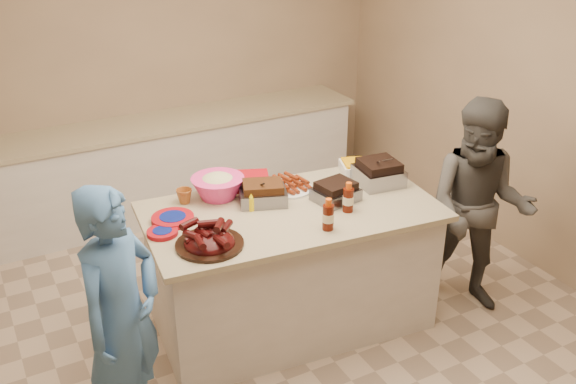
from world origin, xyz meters
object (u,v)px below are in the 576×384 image
island (291,321)px  plastic_cup (185,203)px  mustard_bottle (251,210)px  roasting_pan (378,183)px  coleslaw_bowl (218,197)px  bbq_bottle_a (328,229)px  bbq_bottle_b (348,211)px  rib_platter (210,246)px  guest_gray (465,302)px

island → plastic_cup: (-0.59, 0.41, 0.90)m
island → mustard_bottle: 0.94m
island → plastic_cup: 1.15m
roasting_pan → coleslaw_bowl: size_ratio=0.82×
island → bbq_bottle_a: 0.97m
bbq_bottle_a → mustard_bottle: (-0.31, 0.45, 0.00)m
bbq_bottle_b → mustard_bottle: (-0.55, 0.31, 0.00)m
rib_platter → plastic_cup: 0.61m
rib_platter → plastic_cup: rib_platter is taller
mustard_bottle → guest_gray: bearing=-19.0°
mustard_bottle → bbq_bottle_a: bearing=-55.9°
rib_platter → coleslaw_bowl: 0.65m
island → mustard_bottle: bearing=162.4°
coleslaw_bowl → bbq_bottle_b: coleslaw_bowl is taller
mustard_bottle → plastic_cup: bearing=138.1°
roasting_pan → bbq_bottle_b: 0.49m
island → bbq_bottle_a: bbq_bottle_a is taller
roasting_pan → plastic_cup: (-1.31, 0.36, 0.00)m
bbq_bottle_a → bbq_bottle_b: size_ratio=1.02×
coleslaw_bowl → bbq_bottle_a: bearing=-60.2°
coleslaw_bowl → bbq_bottle_b: size_ratio=1.77×
rib_platter → bbq_bottle_a: 0.73m
coleslaw_bowl → bbq_bottle_a: 0.84m
island → plastic_cup: size_ratio=17.86×
coleslaw_bowl → roasting_pan: bearing=-17.1°
island → bbq_bottle_b: bearing=-27.8°
plastic_cup → mustard_bottle: bearing=-41.9°
rib_platter → roasting_pan: size_ratio=1.37×
roasting_pan → bbq_bottle_a: bearing=-142.2°
roasting_pan → plastic_cup: size_ratio=2.77×
roasting_pan → mustard_bottle: 0.97m
bbq_bottle_b → bbq_bottle_a: bearing=-149.0°
plastic_cup → bbq_bottle_b: bearing=-34.7°
roasting_pan → bbq_bottle_a: (-0.66, -0.40, 0.00)m
rib_platter → plastic_cup: bearing=83.7°
mustard_bottle → plastic_cup: size_ratio=1.13×
bbq_bottle_b → plastic_cup: size_ratio=1.90×
bbq_bottle_a → mustard_bottle: bbq_bottle_a is taller
mustard_bottle → plastic_cup: mustard_bottle is taller
roasting_pan → coleslaw_bowl: 1.13m
bbq_bottle_b → roasting_pan: bearing=31.3°
mustard_bottle → island: bearing=-23.4°
bbq_bottle_b → plastic_cup: bbq_bottle_b is taller
plastic_cup → coleslaw_bowl: bearing=-6.6°
bbq_bottle_b → plastic_cup: (-0.89, 0.62, 0.00)m
bbq_bottle_a → mustard_bottle: size_ratio=1.71×
roasting_pan → bbq_bottle_a: 0.77m
rib_platter → guest_gray: rib_platter is taller
plastic_cup → island: bearing=-35.2°
rib_platter → bbq_bottle_b: size_ratio=1.99×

